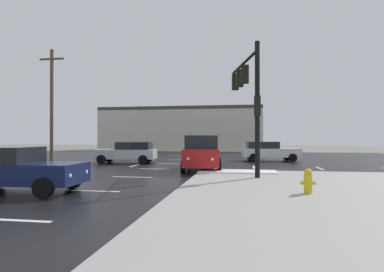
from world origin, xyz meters
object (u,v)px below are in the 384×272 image
(sedan_white, at_px, (268,151))
(utility_pole_far, at_px, (52,102))
(fire_hydrant, at_px, (308,181))
(suv_red, at_px, (203,152))
(sedan_silver, at_px, (128,152))
(traffic_signal_mast, at_px, (248,89))
(sedan_navy, at_px, (13,168))

(sedan_white, distance_m, utility_pole_far, 18.64)
(fire_hydrant, bearing_deg, suv_red, 119.39)
(sedan_silver, bearing_deg, sedan_white, -164.94)
(fire_hydrant, bearing_deg, traffic_signal_mast, 108.84)
(sedan_white, height_order, sedan_navy, same)
(suv_red, height_order, utility_pole_far, utility_pole_far)
(fire_hydrant, xyz_separation_m, suv_red, (-4.40, 7.82, 0.55))
(sedan_silver, bearing_deg, sedan_navy, 87.52)
(traffic_signal_mast, distance_m, sedan_silver, 11.48)
(traffic_signal_mast, relative_size, fire_hydrant, 7.67)
(sedan_white, distance_m, sedan_navy, 19.28)
(sedan_navy, height_order, utility_pole_far, utility_pole_far)
(sedan_white, bearing_deg, suv_red, -125.96)
(utility_pole_far, bearing_deg, fire_hydrant, -37.36)
(sedan_navy, xyz_separation_m, sedan_silver, (-0.57, 12.60, 0.00))
(traffic_signal_mast, height_order, suv_red, traffic_signal_mast)
(fire_hydrant, relative_size, utility_pole_far, 0.08)
(traffic_signal_mast, xyz_separation_m, sedan_white, (1.84, 10.46, -3.47))
(sedan_navy, relative_size, utility_pole_far, 0.49)
(sedan_white, xyz_separation_m, utility_pole_far, (-18.08, -1.97, 4.07))
(fire_hydrant, bearing_deg, sedan_white, 89.89)
(suv_red, relative_size, utility_pole_far, 0.53)
(sedan_silver, bearing_deg, traffic_signal_mast, 138.00)
(utility_pole_far, bearing_deg, sedan_silver, -14.33)
(traffic_signal_mast, bearing_deg, sedan_white, -23.88)
(sedan_navy, bearing_deg, traffic_signal_mast, 34.33)
(fire_hydrant, height_order, utility_pole_far, utility_pole_far)
(traffic_signal_mast, height_order, sedan_silver, traffic_signal_mast)
(traffic_signal_mast, height_order, utility_pole_far, utility_pole_far)
(sedan_navy, xyz_separation_m, suv_red, (5.58, 8.54, 0.24))
(utility_pole_far, bearing_deg, suv_red, -23.62)
(traffic_signal_mast, distance_m, sedan_navy, 10.73)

